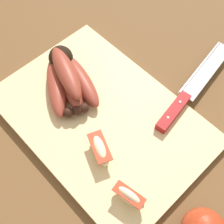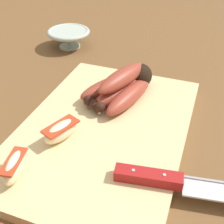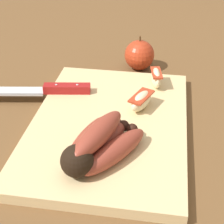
# 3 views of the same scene
# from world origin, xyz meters

# --- Properties ---
(ground_plane) EXTENTS (6.00, 6.00, 0.00)m
(ground_plane) POSITION_xyz_m (0.00, 0.00, 0.00)
(ground_plane) COLOR brown
(cutting_board) EXTENTS (0.43, 0.29, 0.02)m
(cutting_board) POSITION_xyz_m (-0.01, 0.00, 0.01)
(cutting_board) COLOR #DBBC84
(cutting_board) RESTS_ON ground_plane
(banana_bunch) EXTENTS (0.17, 0.14, 0.06)m
(banana_bunch) POSITION_xyz_m (0.09, -0.00, 0.04)
(banana_bunch) COLOR black
(banana_bunch) RESTS_ON cutting_board
(chefs_knife) EXTENTS (0.07, 0.28, 0.02)m
(chefs_knife) POSITION_xyz_m (-0.10, -0.16, 0.03)
(chefs_knife) COLOR silver
(chefs_knife) RESTS_ON cutting_board
(apple_wedge_near) EXTENTS (0.07, 0.05, 0.03)m
(apple_wedge_near) POSITION_xyz_m (-0.07, 0.06, 0.04)
(apple_wedge_near) COLOR beige
(apple_wedge_near) RESTS_ON cutting_board
(apple_wedge_middle) EXTENTS (0.06, 0.03, 0.04)m
(apple_wedge_middle) POSITION_xyz_m (-0.17, 0.08, 0.04)
(apple_wedge_middle) COLOR beige
(apple_wedge_middle) RESTS_ON cutting_board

